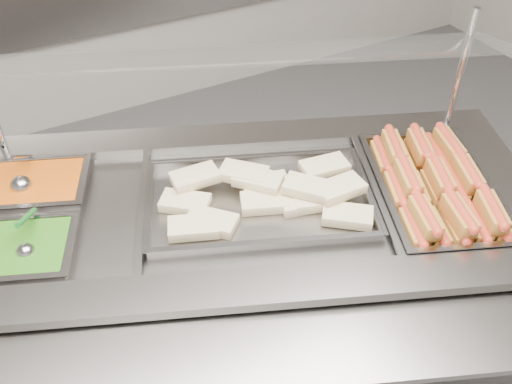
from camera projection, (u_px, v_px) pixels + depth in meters
name	position (u px, v px, depth m)	size (l,w,h in m)	color
steam_counter	(242.00, 292.00, 2.15)	(2.14, 1.53, 0.94)	slate
tray_rail	(257.00, 349.00, 1.47)	(1.84, 1.02, 0.05)	gray
sneeze_guard	(232.00, 58.00, 1.76)	(1.71, 0.92, 0.46)	silver
pan_hotdogs	(433.00, 195.00, 1.92)	(0.54, 0.66, 0.10)	gray
pan_wraps	(259.00, 204.00, 1.86)	(0.81, 0.65, 0.07)	gray
pan_beans	(39.00, 192.00, 1.93)	(0.38, 0.35, 0.10)	gray
pan_peas	(20.00, 257.00, 1.70)	(0.38, 0.35, 0.10)	gray
hotdogs_in_buns	(436.00, 184.00, 1.88)	(0.48, 0.61, 0.12)	#AF7124
tortilla_wraps	(269.00, 194.00, 1.84)	(0.66, 0.49, 0.07)	beige
ladle	(22.00, 184.00, 1.88)	(0.10, 0.19, 0.16)	#A3A4A8
serving_spoon	(26.00, 246.00, 1.67)	(0.10, 0.18, 0.14)	#A3A4A8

